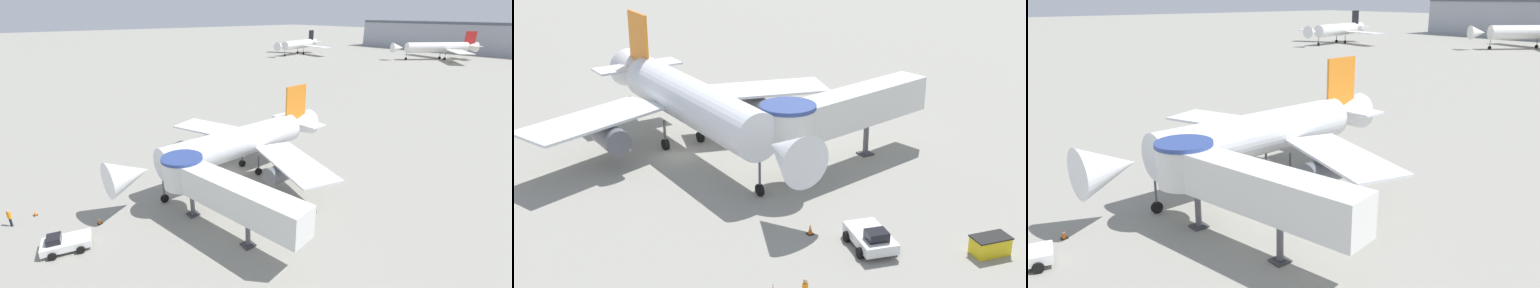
# 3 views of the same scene
# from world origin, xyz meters

# --- Properties ---
(ground_plane) EXTENTS (800.00, 800.00, 0.00)m
(ground_plane) POSITION_xyz_m (0.00, 0.00, 0.00)
(ground_plane) COLOR gray
(main_airplane) EXTENTS (28.05, 29.10, 10.09)m
(main_airplane) POSITION_xyz_m (1.51, 0.11, 4.26)
(main_airplane) COLOR silver
(main_airplane) RESTS_ON ground_plane
(jet_bridge) EXTENTS (16.56, 6.07, 6.10)m
(jet_bridge) POSITION_xyz_m (9.88, -8.27, 4.42)
(jet_bridge) COLOR silver
(jet_bridge) RESTS_ON ground_plane
(traffic_cone_near_nose) EXTENTS (0.43, 0.43, 0.72)m
(traffic_cone_near_nose) POSITION_xyz_m (1.88, -16.95, 0.34)
(traffic_cone_near_nose) COLOR black
(traffic_cone_near_nose) RESTS_ON ground_plane
(traffic_cone_starboard_wing) EXTENTS (0.38, 0.38, 0.63)m
(traffic_cone_starboard_wing) POSITION_xyz_m (12.17, 0.43, 0.30)
(traffic_cone_starboard_wing) COLOR black
(traffic_cone_starboard_wing) RESTS_ON ground_plane
(background_jet_black_tail) EXTENTS (33.20, 31.45, 10.86)m
(background_jet_black_tail) POSITION_xyz_m (-88.68, 100.30, 4.76)
(background_jet_black_tail) COLOR white
(background_jet_black_tail) RESTS_ON ground_plane
(background_jet_red_tail) EXTENTS (35.25, 34.88, 11.75)m
(background_jet_red_tail) POSITION_xyz_m (-37.22, 133.55, 5.12)
(background_jet_red_tail) COLOR white
(background_jet_red_tail) RESTS_ON ground_plane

